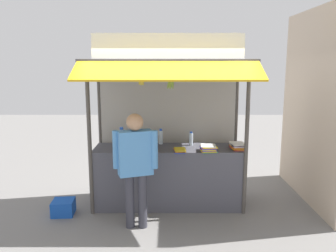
% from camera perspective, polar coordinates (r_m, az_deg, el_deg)
% --- Properties ---
extents(ground_plane, '(20.00, 20.00, 0.00)m').
position_cam_1_polar(ground_plane, '(5.78, 0.00, -12.98)').
color(ground_plane, slate).
extents(stall_counter, '(2.35, 0.66, 0.97)m').
position_cam_1_polar(stall_counter, '(5.61, 0.00, -8.43)').
color(stall_counter, '#4C4C56').
rests_on(stall_counter, ground).
extents(stall_structure, '(2.55, 1.57, 2.71)m').
position_cam_1_polar(stall_structure, '(5.48, 0.00, 3.59)').
color(stall_structure, '#4C4742').
rests_on(stall_structure, ground).
extents(water_bottle_front_left, '(0.09, 0.09, 0.32)m').
position_cam_1_polar(water_bottle_front_left, '(5.56, -7.75, -1.89)').
color(water_bottle_front_left, silver).
rests_on(water_bottle_front_left, stall_counter).
extents(water_bottle_right, '(0.06, 0.06, 0.23)m').
position_cam_1_polar(water_bottle_right, '(5.62, 3.88, -2.14)').
color(water_bottle_right, silver).
rests_on(water_bottle_right, stall_counter).
extents(water_bottle_far_right, '(0.07, 0.07, 0.26)m').
position_cam_1_polar(water_bottle_far_right, '(5.68, -1.22, -1.83)').
color(water_bottle_far_right, silver).
rests_on(water_bottle_far_right, stall_counter).
extents(magazine_stack_center, '(0.26, 0.27, 0.09)m').
position_cam_1_polar(magazine_stack_center, '(5.26, 6.76, -3.72)').
color(magazine_stack_center, green).
rests_on(magazine_stack_center, stall_counter).
extents(magazine_stack_left, '(0.19, 0.28, 0.04)m').
position_cam_1_polar(magazine_stack_left, '(5.22, 2.01, -4.06)').
color(magazine_stack_left, blue).
rests_on(magazine_stack_left, stall_counter).
extents(magazine_stack_back_right, '(0.25, 0.32, 0.09)m').
position_cam_1_polar(magazine_stack_back_right, '(5.49, 11.61, -3.30)').
color(magazine_stack_back_right, red).
rests_on(magazine_stack_back_right, stall_counter).
extents(magazine_stack_mid_left, '(0.26, 0.29, 0.04)m').
position_cam_1_polar(magazine_stack_mid_left, '(5.26, -3.96, -4.00)').
color(magazine_stack_mid_left, red).
rests_on(magazine_stack_mid_left, stall_counter).
extents(banana_bunch_inner_right, '(0.09, 0.09, 0.24)m').
position_cam_1_polar(banana_bunch_inner_right, '(4.89, -4.45, 7.66)').
color(banana_bunch_inner_right, '#332D23').
extents(banana_bunch_inner_left, '(0.11, 0.11, 0.29)m').
position_cam_1_polar(banana_bunch_inner_left, '(4.88, 0.46, 7.19)').
color(banana_bunch_inner_left, '#332D23').
extents(vendor_person, '(0.62, 0.34, 1.63)m').
position_cam_1_polar(vendor_person, '(4.73, -5.46, -5.74)').
color(vendor_person, '#383842').
rests_on(vendor_person, ground).
extents(plastic_crate, '(0.35, 0.35, 0.23)m').
position_cam_1_polar(plastic_crate, '(5.63, -17.08, -12.86)').
color(plastic_crate, '#194CB2').
rests_on(plastic_crate, ground).
extents(neighbour_wall, '(0.20, 2.40, 3.17)m').
position_cam_1_polar(neighbour_wall, '(6.15, 23.24, 2.94)').
color(neighbour_wall, beige).
rests_on(neighbour_wall, ground).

